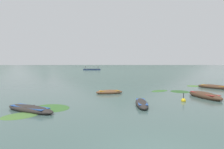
# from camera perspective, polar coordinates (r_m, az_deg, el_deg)

# --- Properties ---
(ground_plane) EXTENTS (6000.00, 6000.00, 0.00)m
(ground_plane) POSITION_cam_1_polar(r_m,az_deg,el_deg) (1506.67, 1.05, 2.97)
(ground_plane) COLOR #425B56
(mountain_1) EXTENTS (637.42, 637.42, 190.84)m
(mountain_1) POSITION_cam_1_polar(r_m,az_deg,el_deg) (2310.37, -19.84, 5.20)
(mountain_1) COLOR #4C5B56
(mountain_1) RESTS_ON ground
(mountain_2) EXTENTS (1797.01, 1797.01, 486.70)m
(mountain_2) POSITION_cam_1_polar(r_m,az_deg,el_deg) (2032.65, 2.60, 9.87)
(mountain_2) COLOR #4C5B56
(mountain_2) RESTS_ON ground
(rowboat_0) EXTENTS (2.39, 4.69, 0.74)m
(rowboat_0) POSITION_cam_1_polar(r_m,az_deg,el_deg) (21.18, 26.23, -5.72)
(rowboat_0) COLOR #4C3323
(rowboat_0) RESTS_ON ground
(rowboat_2) EXTENTS (1.08, 3.77, 0.56)m
(rowboat_2) POSITION_cam_1_polar(r_m,az_deg,el_deg) (15.66, 8.97, -8.68)
(rowboat_2) COLOR #2D2826
(rowboat_2) RESTS_ON ground
(rowboat_3) EXTENTS (4.51, 3.05, 0.54)m
(rowboat_3) POSITION_cam_1_polar(r_m,az_deg,el_deg) (14.87, -23.63, -9.56)
(rowboat_3) COLOR #2D2826
(rowboat_3) RESTS_ON ground
(rowboat_4) EXTENTS (3.76, 4.31, 0.66)m
(rowboat_4) POSITION_cam_1_polar(r_m,az_deg,el_deg) (30.07, 28.51, -3.31)
(rowboat_4) COLOR #4C3323
(rowboat_4) RESTS_ON ground
(rowboat_6) EXTENTS (3.24, 1.71, 0.54)m
(rowboat_6) POSITION_cam_1_polar(r_m,az_deg,el_deg) (21.76, -0.83, -5.34)
(rowboat_6) COLOR brown
(rowboat_6) RESTS_ON ground
(ferry_0) EXTENTS (10.45, 5.27, 2.54)m
(ferry_0) POSITION_cam_1_polar(r_m,az_deg,el_deg) (112.89, -6.14, 1.60)
(ferry_0) COLOR navy
(ferry_0) RESTS_ON ground
(mooring_buoy) EXTENTS (0.42, 0.42, 0.91)m
(mooring_buoy) POSITION_cam_1_polar(r_m,az_deg,el_deg) (18.37, 20.84, -7.35)
(mooring_buoy) COLOR yellow
(mooring_buoy) RESTS_ON ground
(weed_patch_0) EXTENTS (3.96, 3.85, 0.14)m
(weed_patch_0) POSITION_cam_1_polar(r_m,az_deg,el_deg) (15.43, -17.98, -9.64)
(weed_patch_0) COLOR #38662D
(weed_patch_0) RESTS_ON ground
(weed_patch_1) EXTENTS (2.95, 2.86, 0.14)m
(weed_patch_1) POSITION_cam_1_polar(r_m,az_deg,el_deg) (13.93, -26.00, -11.19)
(weed_patch_1) COLOR #477033
(weed_patch_1) RESTS_ON ground
(weed_patch_2) EXTENTS (2.92, 2.70, 0.14)m
(weed_patch_2) POSITION_cam_1_polar(r_m,az_deg,el_deg) (24.56, 14.22, -4.87)
(weed_patch_2) COLOR #38662D
(weed_patch_2) RESTS_ON ground
(weed_patch_3) EXTENTS (2.53, 2.53, 0.14)m
(weed_patch_3) POSITION_cam_1_polar(r_m,az_deg,el_deg) (31.68, 23.58, -3.25)
(weed_patch_3) COLOR #477033
(weed_patch_3) RESTS_ON ground
(weed_patch_5) EXTENTS (2.42, 2.69, 0.14)m
(weed_patch_5) POSITION_cam_1_polar(r_m,az_deg,el_deg) (24.72, 19.89, -4.90)
(weed_patch_5) COLOR #2D5628
(weed_patch_5) RESTS_ON ground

